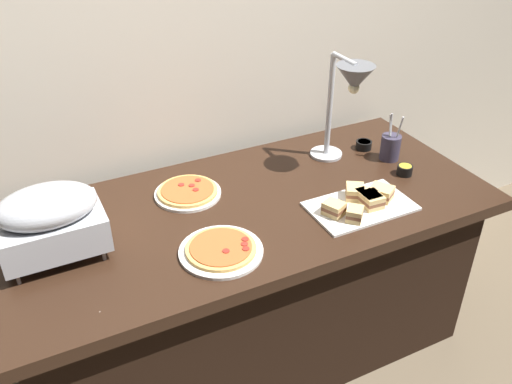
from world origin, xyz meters
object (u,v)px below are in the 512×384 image
object	(u,v)px
pizza_plate_center	(221,250)
pizza_plate_front	(188,192)
heat_lamp	(350,88)
sauce_cup_far	(364,145)
chafing_dish	(50,219)
sandwich_platter	(362,202)
sauce_cup_near	(405,170)
utensil_holder	(390,147)

from	to	relation	value
pizza_plate_center	pizza_plate_front	bearing A→B (deg)	86.18
heat_lamp	sauce_cup_far	bearing A→B (deg)	28.65
chafing_dish	heat_lamp	xyz separation A→B (m)	(1.17, 0.07, 0.21)
chafing_dish	pizza_plate_center	xyz separation A→B (m)	(0.49, -0.23, -0.13)
pizza_plate_front	heat_lamp	bearing A→B (deg)	-7.44
heat_lamp	pizza_plate_center	bearing A→B (deg)	-156.20
sandwich_platter	sauce_cup_near	distance (m)	0.33
chafing_dish	sandwich_platter	world-z (taller)	chafing_dish
pizza_plate_center	sandwich_platter	xyz separation A→B (m)	(0.58, 0.02, 0.01)
pizza_plate_center	utensil_holder	xyz separation A→B (m)	(0.91, 0.28, 0.05)
heat_lamp	sandwich_platter	world-z (taller)	heat_lamp
heat_lamp	sandwich_platter	size ratio (longest dim) A/B	1.19
utensil_holder	chafing_dish	bearing A→B (deg)	-178.15
chafing_dish	sauce_cup_near	distance (m)	1.38
chafing_dish	pizza_plate_front	size ratio (longest dim) A/B	1.28
heat_lamp	chafing_dish	bearing A→B (deg)	-176.53
heat_lamp	sauce_cup_near	bearing A→B (deg)	-39.21
utensil_holder	sauce_cup_near	bearing A→B (deg)	-101.31
heat_lamp	utensil_holder	world-z (taller)	heat_lamp
chafing_dish	pizza_plate_front	bearing A→B (deg)	16.98
heat_lamp	sauce_cup_far	xyz separation A→B (m)	(0.18, 0.10, -0.34)
pizza_plate_front	utensil_holder	size ratio (longest dim) A/B	1.23
chafing_dish	sandwich_platter	distance (m)	1.10
pizza_plate_center	sandwich_platter	size ratio (longest dim) A/B	0.73
chafing_dish	heat_lamp	size ratio (longest dim) A/B	0.71
pizza_plate_front	sauce_cup_near	size ratio (longest dim) A/B	4.08
sandwich_platter	utensil_holder	distance (m)	0.42
heat_lamp	utensil_holder	distance (m)	0.38
sauce_cup_far	sauce_cup_near	bearing A→B (deg)	-86.58
sandwich_platter	heat_lamp	bearing A→B (deg)	69.90
heat_lamp	sauce_cup_near	size ratio (longest dim) A/B	7.32
chafing_dish	heat_lamp	bearing A→B (deg)	3.47
chafing_dish	utensil_holder	size ratio (longest dim) A/B	1.58
sandwich_platter	utensil_holder	world-z (taller)	utensil_holder
sandwich_platter	utensil_holder	size ratio (longest dim) A/B	1.85
heat_lamp	sandwich_platter	xyz separation A→B (m)	(-0.10, -0.29, -0.33)
sauce_cup_near	utensil_holder	world-z (taller)	utensil_holder
heat_lamp	sandwich_platter	distance (m)	0.45
sandwich_platter	pizza_plate_center	bearing A→B (deg)	-178.42
sauce_cup_near	sauce_cup_far	bearing A→B (deg)	93.42
sauce_cup_far	pizza_plate_front	bearing A→B (deg)	-179.05
heat_lamp	pizza_plate_center	size ratio (longest dim) A/B	1.64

